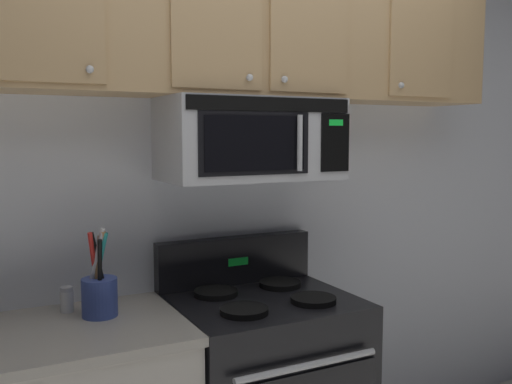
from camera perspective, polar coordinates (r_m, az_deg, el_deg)
The scene contains 5 objects.
back_wall at distance 2.68m, azimuth -2.94°, elevation 0.58°, with size 5.20×0.10×2.70m, color silver.
over_range_microwave at distance 2.44m, azimuth -0.55°, elevation 5.37°, with size 0.76×0.43×0.35m.
upper_cabinets at distance 2.51m, azimuth -0.89°, elevation 15.71°, with size 2.50×0.36×0.55m.
utensil_crock_blue at distance 2.27m, azimuth -15.55°, elevation -9.67°, with size 0.14×0.14×0.35m.
salt_shaker at distance 2.37m, azimuth -18.57°, elevation -10.27°, with size 0.05×0.05×0.10m.
Camera 1 is at (-1.10, -1.64, 1.60)m, focal length 39.61 mm.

